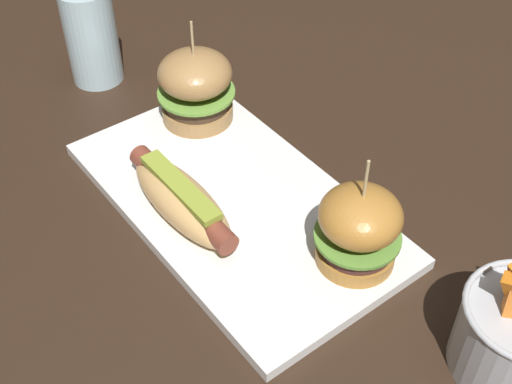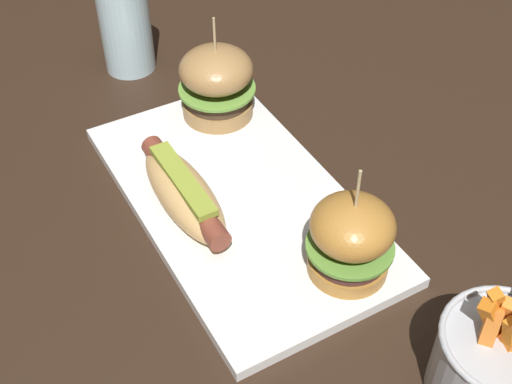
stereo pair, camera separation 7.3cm
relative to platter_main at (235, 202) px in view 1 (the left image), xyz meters
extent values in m
plane|color=black|center=(0.00, 0.00, -0.01)|extent=(3.00, 3.00, 0.00)
cube|color=white|center=(0.00, 0.00, 0.00)|extent=(0.41, 0.23, 0.01)
ellipsoid|color=tan|center=(-0.01, -0.06, 0.03)|extent=(0.17, 0.06, 0.04)
cylinder|color=brown|center=(-0.01, -0.06, 0.03)|extent=(0.18, 0.03, 0.03)
cube|color=olive|center=(-0.01, -0.06, 0.05)|extent=(0.13, 0.02, 0.01)
cylinder|color=#A47745|center=(-0.15, 0.05, 0.02)|extent=(0.09, 0.09, 0.02)
cylinder|color=#463222|center=(-0.15, 0.05, 0.04)|extent=(0.09, 0.09, 0.02)
cylinder|color=#6B9E3D|center=(-0.15, 0.05, 0.05)|extent=(0.10, 0.10, 0.00)
ellipsoid|color=#A47745|center=(-0.15, 0.05, 0.08)|extent=(0.09, 0.09, 0.05)
cylinder|color=tan|center=(-0.15, 0.05, 0.12)|extent=(0.00, 0.00, 0.06)
cylinder|color=#B17631|center=(0.15, 0.05, 0.02)|extent=(0.08, 0.08, 0.02)
cylinder|color=#4B2B26|center=(0.15, 0.05, 0.03)|extent=(0.08, 0.08, 0.02)
cylinder|color=#609338|center=(0.15, 0.05, 0.04)|extent=(0.09, 0.09, 0.00)
ellipsoid|color=#B17631|center=(0.15, 0.05, 0.07)|extent=(0.09, 0.09, 0.05)
cylinder|color=tan|center=(0.15, 0.05, 0.11)|extent=(0.00, 0.00, 0.06)
cube|color=orange|center=(0.32, 0.07, 0.07)|extent=(0.03, 0.03, 0.07)
cylinder|color=silver|center=(-0.34, 0.00, 0.06)|extent=(0.07, 0.07, 0.14)
camera|label=1|loc=(0.46, -0.32, 0.55)|focal=47.50mm
camera|label=2|loc=(0.50, -0.26, 0.55)|focal=47.50mm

